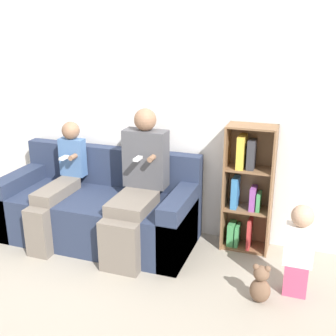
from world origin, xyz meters
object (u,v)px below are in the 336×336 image
at_px(couch, 99,211).
at_px(child_seated, 58,184).
at_px(teddy_bear, 260,285).
at_px(adult_seated, 138,182).
at_px(bookshelf, 247,189).
at_px(toddler_standing, 299,249).

distance_m(couch, child_seated, 0.49).
distance_m(couch, teddy_bear, 1.80).
xyz_separation_m(adult_seated, bookshelf, (0.97, 0.39, -0.10)).
xyz_separation_m(toddler_standing, teddy_bear, (-0.26, -0.21, -0.26)).
distance_m(couch, adult_seated, 0.63).
xyz_separation_m(couch, teddy_bear, (1.71, -0.54, -0.14)).
bearing_deg(couch, adult_seated, -8.39).
bearing_deg(child_seated, adult_seated, 3.54).
xyz_separation_m(adult_seated, teddy_bear, (1.24, -0.47, -0.55)).
bearing_deg(toddler_standing, adult_seated, 170.17).
distance_m(adult_seated, child_seated, 0.85).
xyz_separation_m(couch, adult_seated, (0.47, -0.07, 0.41)).
xyz_separation_m(couch, bookshelf, (1.44, 0.32, 0.31)).
bearing_deg(bookshelf, teddy_bear, -72.29).
bearing_deg(child_seated, couch, 18.03).
xyz_separation_m(couch, toddler_standing, (1.97, -0.33, 0.11)).
relative_size(toddler_standing, bookshelf, 0.64).
height_order(adult_seated, toddler_standing, adult_seated).
xyz_separation_m(child_seated, bookshelf, (1.81, 0.44, 0.02)).
height_order(couch, adult_seated, adult_seated).
relative_size(adult_seated, bookshelf, 1.10).
xyz_separation_m(adult_seated, child_seated, (-0.84, -0.05, -0.11)).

